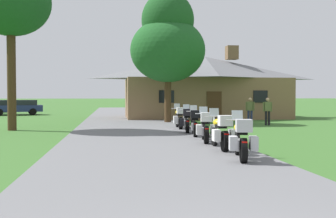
# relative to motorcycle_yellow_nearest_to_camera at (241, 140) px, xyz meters

# --- Properties ---
(ground_plane) EXTENTS (500.00, 500.00, 0.00)m
(ground_plane) POSITION_rel_motorcycle_yellow_nearest_to_camera_xyz_m (-2.20, 12.62, -0.61)
(ground_plane) COLOR #386628
(asphalt_driveway) EXTENTS (6.40, 80.00, 0.06)m
(asphalt_driveway) POSITION_rel_motorcycle_yellow_nearest_to_camera_xyz_m (-2.20, 10.62, -0.58)
(asphalt_driveway) COLOR slate
(asphalt_driveway) RESTS_ON ground
(motorcycle_yellow_nearest_to_camera) EXTENTS (0.97, 2.07, 1.30)m
(motorcycle_yellow_nearest_to_camera) POSITION_rel_motorcycle_yellow_nearest_to_camera_xyz_m (0.00, 0.00, 0.00)
(motorcycle_yellow_nearest_to_camera) COLOR black
(motorcycle_yellow_nearest_to_camera) RESTS_ON asphalt_driveway
(motorcycle_yellow_second_in_row) EXTENTS (0.73, 2.08, 1.30)m
(motorcycle_yellow_second_in_row) POSITION_rel_motorcycle_yellow_nearest_to_camera_xyz_m (0.02, 2.17, 0.00)
(motorcycle_yellow_second_in_row) COLOR black
(motorcycle_yellow_second_in_row) RESTS_ON asphalt_driveway
(motorcycle_white_third_in_row) EXTENTS (0.91, 2.08, 1.30)m
(motorcycle_white_third_in_row) POSITION_rel_motorcycle_yellow_nearest_to_camera_xyz_m (-0.02, 4.27, 0.00)
(motorcycle_white_third_in_row) COLOR black
(motorcycle_white_third_in_row) RESTS_ON asphalt_driveway
(motorcycle_orange_fourth_in_row) EXTENTS (0.76, 2.08, 1.30)m
(motorcycle_orange_fourth_in_row) POSITION_rel_motorcycle_yellow_nearest_to_camera_xyz_m (0.09, 6.83, 0.01)
(motorcycle_orange_fourth_in_row) COLOR black
(motorcycle_orange_fourth_in_row) RESTS_ON asphalt_driveway
(motorcycle_silver_fifth_in_row) EXTENTS (0.90, 2.08, 1.30)m
(motorcycle_silver_fifth_in_row) POSITION_rel_motorcycle_yellow_nearest_to_camera_xyz_m (0.07, 8.57, 0.00)
(motorcycle_silver_fifth_in_row) COLOR black
(motorcycle_silver_fifth_in_row) RESTS_ON asphalt_driveway
(motorcycle_yellow_farthest_in_row) EXTENTS (0.73, 2.08, 1.30)m
(motorcycle_yellow_farthest_in_row) POSITION_rel_motorcycle_yellow_nearest_to_camera_xyz_m (0.06, 10.76, 0.00)
(motorcycle_yellow_farthest_in_row) COLOR black
(motorcycle_yellow_farthest_in_row) RESTS_ON asphalt_driveway
(stone_lodge) EXTENTS (13.30, 6.78, 5.83)m
(stone_lodge) POSITION_rel_motorcycle_yellow_nearest_to_camera_xyz_m (3.93, 21.91, 1.93)
(stone_lodge) COLOR brown
(stone_lodge) RESTS_ON ground
(bystander_olive_shirt_near_lodge) EXTENTS (0.50, 0.36, 1.67)m
(bystander_olive_shirt_near_lodge) POSITION_rel_motorcycle_yellow_nearest_to_camera_xyz_m (5.15, 14.34, 0.32)
(bystander_olive_shirt_near_lodge) COLOR navy
(bystander_olive_shirt_near_lodge) RESTS_ON ground
(bystander_olive_shirt_beside_signpost) EXTENTS (0.54, 0.28, 1.67)m
(bystander_olive_shirt_beside_signpost) POSITION_rel_motorcycle_yellow_nearest_to_camera_xyz_m (5.83, 13.13, 0.32)
(bystander_olive_shirt_beside_signpost) COLOR black
(bystander_olive_shirt_beside_signpost) RESTS_ON ground
(tree_by_lodge_front) EXTENTS (4.90, 4.90, 8.56)m
(tree_by_lodge_front) POSITION_rel_motorcycle_yellow_nearest_to_camera_xyz_m (0.16, 16.12, 4.72)
(tree_by_lodge_front) COLOR #422D19
(tree_by_lodge_front) RESTS_ON ground
(parked_navy_suv_far_left) EXTENTS (4.92, 2.96, 1.40)m
(parked_navy_suv_far_left) POSITION_rel_motorcycle_yellow_nearest_to_camera_xyz_m (-12.22, 28.84, 0.17)
(parked_navy_suv_far_left) COLOR navy
(parked_navy_suv_far_left) RESTS_ON ground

